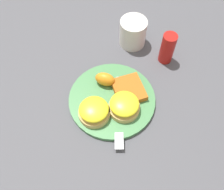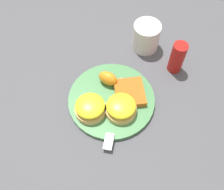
{
  "view_description": "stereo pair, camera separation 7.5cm",
  "coord_description": "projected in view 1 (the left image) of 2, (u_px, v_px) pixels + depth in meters",
  "views": [
    {
      "loc": [
        -0.38,
        0.08,
        0.68
      ],
      "look_at": [
        0.0,
        0.0,
        0.03
      ],
      "focal_mm": 42.0,
      "sensor_mm": 36.0,
      "label": 1
    },
    {
      "loc": [
        -0.38,
        0.0,
        0.68
      ],
      "look_at": [
        0.0,
        0.0,
        0.03
      ],
      "focal_mm": 42.0,
      "sensor_mm": 36.0,
      "label": 2
    }
  ],
  "objects": [
    {
      "name": "ground_plane",
      "position": [
        112.0,
        101.0,
        0.78
      ],
      "size": [
        1.1,
        1.1,
        0.0
      ],
      "primitive_type": "plane",
      "color": "#4C4C51"
    },
    {
      "name": "sandwich_benedict_left",
      "position": [
        94.0,
        111.0,
        0.72
      ],
      "size": [
        0.09,
        0.09,
        0.05
      ],
      "color": "tan",
      "rests_on": "plate"
    },
    {
      "name": "fork",
      "position": [
        119.0,
        116.0,
        0.74
      ],
      "size": [
        0.23,
        0.06,
        0.0
      ],
      "color": "silver",
      "rests_on": "plate"
    },
    {
      "name": "orange_wedge",
      "position": [
        105.0,
        79.0,
        0.78
      ],
      "size": [
        0.06,
        0.07,
        0.04
      ],
      "primitive_type": "ellipsoid",
      "rotation": [
        0.0,
        0.0,
        4.23
      ],
      "color": "orange",
      "rests_on": "plate"
    },
    {
      "name": "cup",
      "position": [
        133.0,
        32.0,
        0.86
      ],
      "size": [
        0.12,
        0.09,
        0.09
      ],
      "color": "silver",
      "rests_on": "ground_plane"
    },
    {
      "name": "plate",
      "position": [
        112.0,
        100.0,
        0.78
      ],
      "size": [
        0.26,
        0.26,
        0.01
      ],
      "primitive_type": "cylinder",
      "color": "#47844C",
      "rests_on": "ground_plane"
    },
    {
      "name": "condiment_bottle",
      "position": [
        167.0,
        48.0,
        0.82
      ],
      "size": [
        0.04,
        0.04,
        0.11
      ],
      "primitive_type": "cylinder",
      "color": "#B21914",
      "rests_on": "ground_plane"
    },
    {
      "name": "hashbrown_patty",
      "position": [
        129.0,
        90.0,
        0.77
      ],
      "size": [
        0.1,
        0.1,
        0.02
      ],
      "primitive_type": "cube",
      "rotation": [
        0.0,
        0.0,
        0.12
      ],
      "color": "#B95F1C",
      "rests_on": "plate"
    },
    {
      "name": "sandwich_benedict_right",
      "position": [
        124.0,
        106.0,
        0.73
      ],
      "size": [
        0.09,
        0.09,
        0.05
      ],
      "color": "tan",
      "rests_on": "plate"
    }
  ]
}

